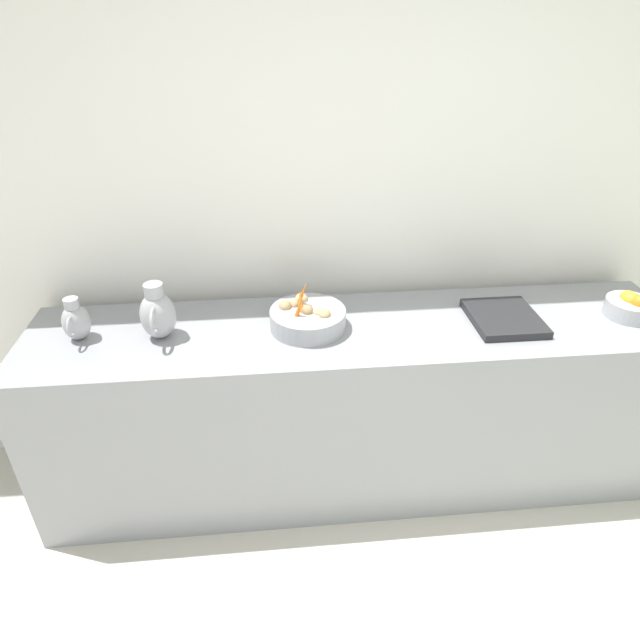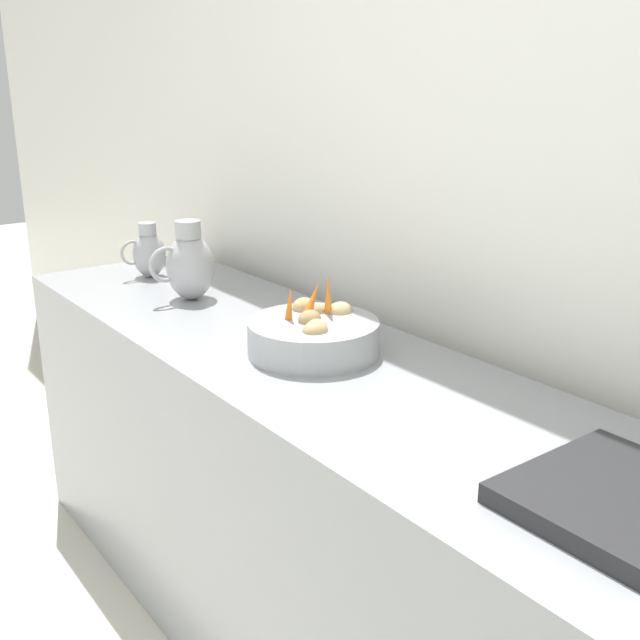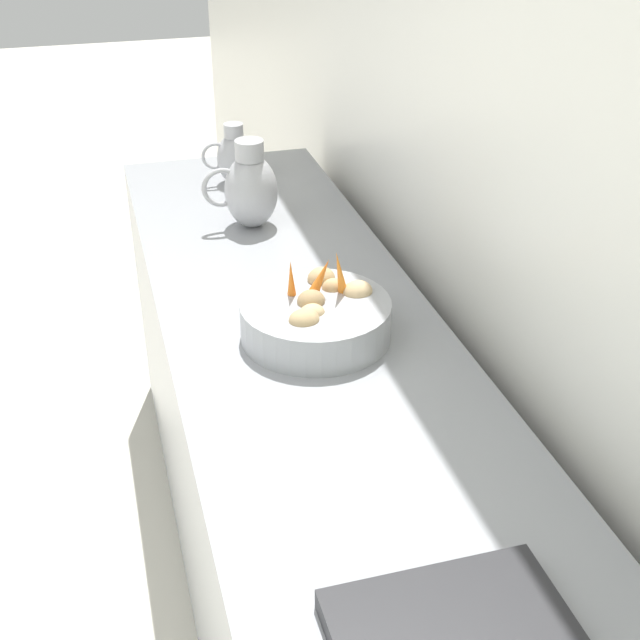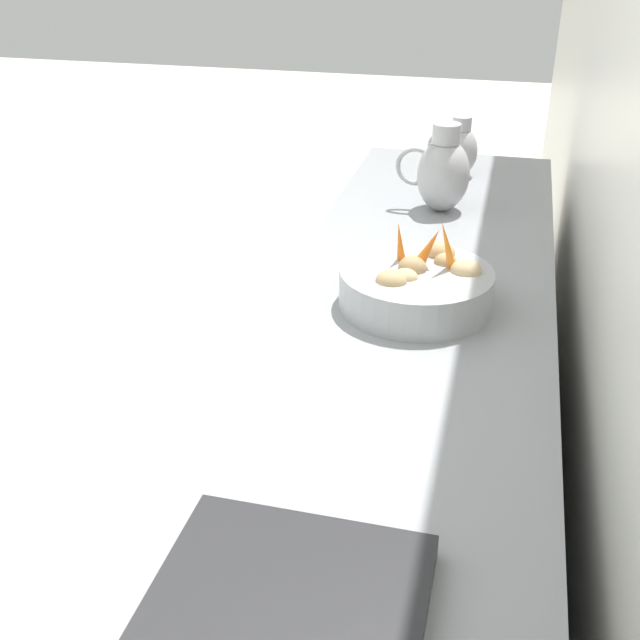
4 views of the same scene
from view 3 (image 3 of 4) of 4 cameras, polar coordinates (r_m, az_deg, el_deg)
name	(u,v)px [view 3 (image 3 of 4)]	position (r m, az deg, el deg)	size (l,w,h in m)	color
prep_counter	(337,558)	(2.03, 1.17, -15.58)	(0.64, 2.97, 0.91)	gray
vegetable_colander	(317,317)	(1.90, -0.23, 0.17)	(0.34, 0.34, 0.21)	#9EA0A5
metal_pitcher_tall	(250,189)	(2.43, -4.70, 8.75)	(0.21, 0.15, 0.25)	#A3A3A8
metal_pitcher_short	(234,157)	(2.76, -5.75, 10.79)	(0.16, 0.11, 0.19)	#A3A3A8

